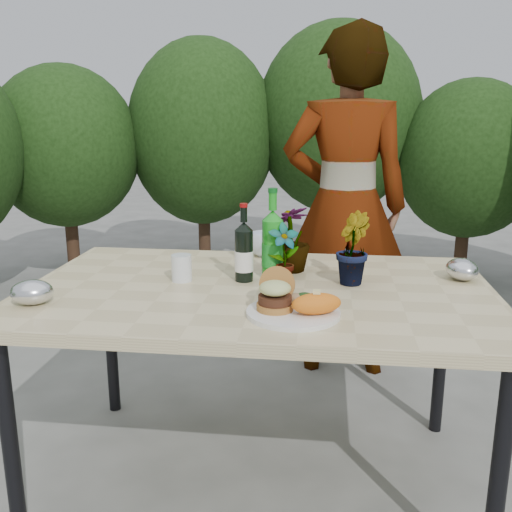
# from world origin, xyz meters

# --- Properties ---
(ground) EXTENTS (80.00, 80.00, 0.00)m
(ground) POSITION_xyz_m (0.00, 0.00, 0.00)
(ground) COLOR #61615D
(ground) RESTS_ON ground
(patio_table) EXTENTS (1.60, 1.00, 0.75)m
(patio_table) POSITION_xyz_m (0.00, 0.00, 0.69)
(patio_table) COLOR beige
(patio_table) RESTS_ON ground
(shrub_hedge) EXTENTS (6.88, 5.11, 2.08)m
(shrub_hedge) POSITION_xyz_m (0.30, 1.59, 1.12)
(shrub_hedge) COLOR #382316
(shrub_hedge) RESTS_ON ground
(dinner_plate) EXTENTS (0.28, 0.28, 0.01)m
(dinner_plate) POSITION_xyz_m (0.13, -0.27, 0.76)
(dinner_plate) COLOR white
(dinner_plate) RESTS_ON patio_table
(burger_stack) EXTENTS (0.11, 0.16, 0.11)m
(burger_stack) POSITION_xyz_m (0.08, -0.25, 0.81)
(burger_stack) COLOR #B7722D
(burger_stack) RESTS_ON dinner_plate
(sweet_potato) EXTENTS (0.17, 0.12, 0.06)m
(sweet_potato) POSITION_xyz_m (0.20, -0.29, 0.80)
(sweet_potato) COLOR orange
(sweet_potato) RESTS_ON dinner_plate
(grilled_veg) EXTENTS (0.08, 0.05, 0.03)m
(grilled_veg) POSITION_xyz_m (0.15, -0.18, 0.78)
(grilled_veg) COLOR olive
(grilled_veg) RESTS_ON dinner_plate
(wine_bottle) EXTENTS (0.07, 0.07, 0.28)m
(wine_bottle) POSITION_xyz_m (-0.06, 0.07, 0.85)
(wine_bottle) COLOR black
(wine_bottle) RESTS_ON patio_table
(sparkling_water) EXTENTS (0.08, 0.08, 0.33)m
(sparkling_water) POSITION_xyz_m (0.03, 0.13, 0.87)
(sparkling_water) COLOR #1B971E
(sparkling_water) RESTS_ON patio_table
(plastic_cup) EXTENTS (0.07, 0.07, 0.09)m
(plastic_cup) POSITION_xyz_m (-0.28, 0.04, 0.80)
(plastic_cup) COLOR silver
(plastic_cup) RESTS_ON patio_table
(seedling_left) EXTENTS (0.13, 0.11, 0.21)m
(seedling_left) POSITION_xyz_m (0.08, 0.08, 0.85)
(seedling_left) COLOR #27541D
(seedling_left) RESTS_ON patio_table
(seedling_mid) EXTENTS (0.13, 0.15, 0.25)m
(seedling_mid) POSITION_xyz_m (0.31, 0.09, 0.88)
(seedling_mid) COLOR #2A591E
(seedling_mid) RESTS_ON patio_table
(seedling_right) EXTENTS (0.20, 0.20, 0.25)m
(seedling_right) POSITION_xyz_m (0.10, 0.22, 0.87)
(seedling_right) COLOR #2F6121
(seedling_right) RESTS_ON patio_table
(blue_bowl) EXTENTS (0.15, 0.15, 0.10)m
(blue_bowl) POSITION_xyz_m (-0.03, 0.43, 0.80)
(blue_bowl) COLOR silver
(blue_bowl) RESTS_ON patio_table
(foil_packet_left) EXTENTS (0.15, 0.13, 0.08)m
(foil_packet_left) POSITION_xyz_m (-0.68, -0.27, 0.79)
(foil_packet_left) COLOR silver
(foil_packet_left) RESTS_ON patio_table
(foil_packet_right) EXTENTS (0.14, 0.16, 0.08)m
(foil_packet_right) POSITION_xyz_m (0.71, 0.17, 0.79)
(foil_packet_right) COLOR silver
(foil_packet_right) RESTS_ON patio_table
(person) EXTENTS (0.66, 0.45, 1.74)m
(person) POSITION_xyz_m (0.32, 1.01, 0.87)
(person) COLOR #9F6C4F
(person) RESTS_ON ground
(terracotta_pot) EXTENTS (0.17, 0.17, 0.14)m
(terracotta_pot) POSITION_xyz_m (-1.72, 2.06, 0.07)
(terracotta_pot) COLOR #BF5831
(terracotta_pot) RESTS_ON ground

